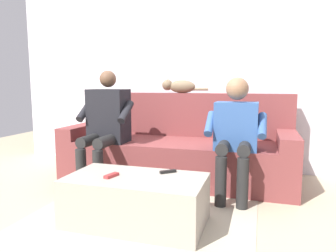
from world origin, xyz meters
The scene contains 10 objects.
ground_plane centered at (0.00, 0.60, 0.00)m, with size 8.00×8.00×0.00m, color tan.
back_wall centered at (0.00, -0.69, 1.31)m, with size 4.71×0.06×2.61m, color silver.
couch centered at (0.00, -0.15, 0.31)m, with size 2.45×0.88×0.93m.
coffee_table centered at (0.00, 1.07, 0.18)m, with size 1.02×0.55×0.36m.
person_left_seated centered at (-0.65, 0.27, 0.63)m, with size 0.54×0.53×1.10m.
person_right_seated centered at (0.65, 0.28, 0.66)m, with size 0.54×0.60×1.18m.
cat_on_backrest centered at (0.07, -0.44, 1.01)m, with size 0.55×0.13×0.16m.
remote_black centered at (-0.20, 0.90, 0.37)m, with size 0.13×0.03×0.02m, color black.
remote_red centered at (0.17, 1.12, 0.37)m, with size 0.13×0.04×0.02m, color #B73333.
floor_rug centered at (0.00, 0.93, 0.00)m, with size 1.74×1.51×0.01m, color #B7AD93.
Camera 1 is at (-0.87, 3.12, 1.04)m, focal length 33.22 mm.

